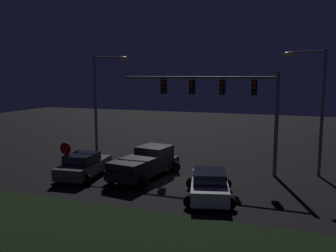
% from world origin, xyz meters
% --- Properties ---
extents(ground_plane, '(80.00, 80.00, 0.00)m').
position_xyz_m(ground_plane, '(0.00, 0.00, 0.00)').
color(ground_plane, black).
extents(grass_median, '(23.30, 5.42, 0.10)m').
position_xyz_m(grass_median, '(0.00, -8.21, 0.05)').
color(grass_median, black).
rests_on(grass_median, ground_plane).
extents(pickup_truck, '(3.42, 5.64, 1.80)m').
position_xyz_m(pickup_truck, '(-1.10, -0.23, 1.00)').
color(pickup_truck, black).
rests_on(pickup_truck, ground_plane).
extents(car_sedan, '(3.17, 4.71, 1.51)m').
position_xyz_m(car_sedan, '(3.48, -2.72, 0.74)').
color(car_sedan, silver).
rests_on(car_sedan, ground_plane).
extents(car_sedan_far, '(2.77, 4.56, 1.51)m').
position_xyz_m(car_sedan_far, '(-4.75, -1.45, 0.74)').
color(car_sedan_far, '#514C47').
rests_on(car_sedan_far, ground_plane).
extents(traffic_signal_gantry, '(10.32, 0.56, 6.50)m').
position_xyz_m(traffic_signal_gantry, '(2.96, 2.83, 5.03)').
color(traffic_signal_gantry, slate).
rests_on(traffic_signal_gantry, ground_plane).
extents(street_lamp_left, '(2.92, 0.44, 7.78)m').
position_xyz_m(street_lamp_left, '(-6.82, 4.53, 4.96)').
color(street_lamp_left, slate).
rests_on(street_lamp_left, ground_plane).
extents(street_lamp_right, '(2.51, 0.44, 7.80)m').
position_xyz_m(street_lamp_right, '(8.42, 3.75, 4.93)').
color(street_lamp_right, slate).
rests_on(street_lamp_right, ground_plane).
extents(stop_sign, '(0.76, 0.08, 2.23)m').
position_xyz_m(stop_sign, '(-5.61, -2.05, 1.56)').
color(stop_sign, slate).
rests_on(stop_sign, ground_plane).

